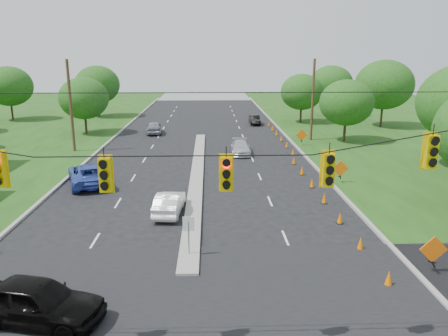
{
  "coord_description": "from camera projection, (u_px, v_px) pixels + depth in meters",
  "views": [
    {
      "loc": [
        1.02,
        -13.25,
        9.43
      ],
      "look_at": [
        1.89,
        12.14,
        2.8
      ],
      "focal_mm": 35.0,
      "sensor_mm": 36.0,
      "label": 1
    }
  ],
  "objects": [
    {
      "name": "black_sedan",
      "position": [
        36.0,
        301.0,
        15.64
      ],
      "size": [
        5.26,
        3.05,
        1.68
      ],
      "primitive_type": "imported",
      "rotation": [
        0.0,
        0.0,
        1.34
      ],
      "color": "black",
      "rests_on": "ground"
    },
    {
      "name": "dark_car_receding",
      "position": [
        255.0,
        120.0,
        60.39
      ],
      "size": [
        1.34,
        3.84,
        1.26
      ],
      "primitive_type": "imported",
      "rotation": [
        0.0,
        0.0,
        0.0
      ],
      "color": "black",
      "rests_on": "ground"
    },
    {
      "name": "white_sedan",
      "position": [
        169.0,
        203.0,
        26.51
      ],
      "size": [
        1.75,
        4.22,
        1.36
      ],
      "primitive_type": "imported",
      "rotation": [
        0.0,
        0.0,
        3.06
      ],
      "color": "white",
      "rests_on": "ground"
    },
    {
      "name": "tree_6",
      "position": [
        97.0,
        85.0,
        66.57
      ],
      "size": [
        6.72,
        6.72,
        7.84
      ],
      "color": "black",
      "rests_on": "ground"
    },
    {
      "name": "silver_car_oncoming",
      "position": [
        154.0,
        127.0,
        53.42
      ],
      "size": [
        2.28,
        4.63,
        1.52
      ],
      "primitive_type": "imported",
      "rotation": [
        0.0,
        0.0,
        3.26
      ],
      "color": "gray",
      "rests_on": "ground"
    },
    {
      "name": "tree_5",
      "position": [
        84.0,
        98.0,
        52.28
      ],
      "size": [
        5.88,
        5.88,
        6.86
      ],
      "color": "black",
      "rests_on": "ground"
    },
    {
      "name": "tree_10",
      "position": [
        384.0,
        85.0,
        57.1
      ],
      "size": [
        7.56,
        7.56,
        8.82
      ],
      "color": "black",
      "rests_on": "ground"
    },
    {
      "name": "utility_pole_far_left",
      "position": [
        71.0,
        106.0,
        42.62
      ],
      "size": [
        0.28,
        0.28,
        9.0
      ],
      "primitive_type": "cylinder",
      "color": "#422D1C",
      "rests_on": "ground"
    },
    {
      "name": "signal_span",
      "position": [
        174.0,
        209.0,
        12.94
      ],
      "size": [
        25.6,
        0.32,
        9.0
      ],
      "color": "#422D1C",
      "rests_on": "ground"
    },
    {
      "name": "median_sign",
      "position": [
        189.0,
        228.0,
        20.59
      ],
      "size": [
        0.55,
        0.06,
        2.05
      ],
      "color": "gray",
      "rests_on": "ground"
    },
    {
      "name": "cone_4",
      "position": [
        312.0,
        183.0,
        31.79
      ],
      "size": [
        0.32,
        0.32,
        0.7
      ],
      "primitive_type": "cone",
      "color": "#FA7000",
      "rests_on": "ground"
    },
    {
      "name": "tree_12",
      "position": [
        302.0,
        92.0,
        60.95
      ],
      "size": [
        5.88,
        5.88,
        6.86
      ],
      "color": "black",
      "rests_on": "ground"
    },
    {
      "name": "curb_right",
      "position": [
        298.0,
        150.0,
        44.51
      ],
      "size": [
        0.25,
        110.0,
        0.16
      ],
      "primitive_type": "cube",
      "color": "gray",
      "rests_on": "ground"
    },
    {
      "name": "cone_1",
      "position": [
        360.0,
        243.0,
        21.64
      ],
      "size": [
        0.32,
        0.32,
        0.7
      ],
      "primitive_type": "cone",
      "color": "#FA7000",
      "rests_on": "ground"
    },
    {
      "name": "cone_5",
      "position": [
        302.0,
        171.0,
        35.18
      ],
      "size": [
        0.32,
        0.32,
        0.7
      ],
      "primitive_type": "cone",
      "color": "#FA7000",
      "rests_on": "ground"
    },
    {
      "name": "cone_12",
      "position": [
        269.0,
        124.0,
        58.89
      ],
      "size": [
        0.32,
        0.32,
        0.7
      ],
      "primitive_type": "cone",
      "color": "#FA7000",
      "rests_on": "ground"
    },
    {
      "name": "cone_9",
      "position": [
        281.0,
        138.0,
        48.73
      ],
      "size": [
        0.32,
        0.32,
        0.7
      ],
      "primitive_type": "cone",
      "color": "#FA7000",
      "rests_on": "ground"
    },
    {
      "name": "cross_street",
      "position": [
        182.0,
        334.0,
        15.16
      ],
      "size": [
        160.0,
        14.0,
        0.02
      ],
      "primitive_type": "cube",
      "color": "black",
      "rests_on": "ground"
    },
    {
      "name": "work_sign_0",
      "position": [
        433.0,
        251.0,
        19.11
      ],
      "size": [
        1.27,
        0.58,
        1.37
      ],
      "color": "black",
      "rests_on": "ground"
    },
    {
      "name": "ground",
      "position": [
        182.0,
        334.0,
        15.16
      ],
      "size": [
        160.0,
        160.0,
        0.0
      ],
      "primitive_type": "plane",
      "color": "black",
      "rests_on": "ground"
    },
    {
      "name": "utility_pole_far_right",
      "position": [
        313.0,
        100.0,
        48.28
      ],
      "size": [
        0.28,
        0.28,
        9.0
      ],
      "primitive_type": "cylinder",
      "color": "#422D1C",
      "rests_on": "ground"
    },
    {
      "name": "cone_3",
      "position": [
        324.0,
        198.0,
        28.41
      ],
      "size": [
        0.32,
        0.32,
        0.7
      ],
      "primitive_type": "cone",
      "color": "#FA7000",
      "rests_on": "ground"
    },
    {
      "name": "cone_8",
      "position": [
        287.0,
        144.0,
        45.35
      ],
      "size": [
        0.32,
        0.32,
        0.7
      ],
      "primitive_type": "cone",
      "color": "#FA7000",
      "rests_on": "ground"
    },
    {
      "name": "blue_pickup",
      "position": [
        88.0,
        174.0,
        32.46
      ],
      "size": [
        4.36,
        6.2,
        1.57
      ],
      "primitive_type": "imported",
      "rotation": [
        0.0,
        0.0,
        3.49
      ],
      "color": "#324BB0",
      "rests_on": "ground"
    },
    {
      "name": "work_sign_1",
      "position": [
        340.0,
        169.0,
        32.65
      ],
      "size": [
        1.27,
        0.58,
        1.37
      ],
      "color": "black",
      "rests_on": "ground"
    },
    {
      "name": "cone_0",
      "position": [
        389.0,
        278.0,
        18.25
      ],
      "size": [
        0.32,
        0.32,
        0.7
      ],
      "primitive_type": "cone",
      "color": "#FA7000",
      "rests_on": "ground"
    },
    {
      "name": "cone_11",
      "position": [
        273.0,
        128.0,
        55.5
      ],
      "size": [
        0.32,
        0.32,
        0.7
      ],
      "primitive_type": "cone",
      "color": "#FA7000",
      "rests_on": "ground"
    },
    {
      "name": "cone_6",
      "position": [
        294.0,
        160.0,
        38.56
      ],
      "size": [
        0.32,
        0.32,
        0.7
      ],
      "primitive_type": "cone",
      "color": "#FA7000",
      "rests_on": "ground"
    },
    {
      "name": "cone_7",
      "position": [
        293.0,
        152.0,
        41.97
      ],
      "size": [
        0.32,
        0.32,
        0.7
      ],
      "primitive_type": "cone",
      "color": "#FA7000",
      "rests_on": "ground"
    },
    {
      "name": "silver_car_far",
      "position": [
        241.0,
        148.0,
        42.45
      ],
      "size": [
        1.87,
        4.43,
        1.28
      ],
      "primitive_type": "imported",
      "rotation": [
        0.0,
        0.0,
        -0.02
      ],
      "color": "#B2B2B8",
      "rests_on": "ground"
    },
    {
      "name": "tree_4",
      "position": [
        9.0,
        86.0,
        63.27
      ],
      "size": [
        6.72,
        6.72,
        7.84
      ],
      "color": "black",
      "rests_on": "ground"
    },
    {
      "name": "tree_11",
      "position": [
        331.0,
        84.0,
        67.76
      ],
      "size": [
        6.72,
        6.72,
        7.84
      ],
      "color": "black",
      "rests_on": "ground"
    },
    {
      "name": "work_sign_2",
      "position": [
        302.0,
        136.0,
        46.19
      ],
      "size": [
        1.27,
        0.58,
        1.37
      ],
      "color": "black",
      "rests_on": "ground"
    },
    {
      "name": "median",
      "position": [
        197.0,
        174.0,
        35.47
      ],
      "size": [
        1.0,
        34.0,
        0.18
      ],
      "primitive_type": "cube",
      "color": "gray",
      "rests_on": "ground"
    },
    {
      "name": "tree_9",
      "position": [
        347.0,
        103.0,
        47.47
      ],
      "size": [
        5.88,
        5.88,
        6.86
      ],
      "color": "black",
      "rests_on": "ground"
    },
    {
      "name": "cone_10",
      "position": [
        277.0,
        133.0,
        52.12
      ],
      "size": [
        0.32,
        0.32,
        0.7
      ],
      "primitive_type": "cone",
      "color": "#FA7000",
      "rests_on": "ground"
    },
    {
      "name": "curb_left",
      "position": [
        99.0,
        151.0,
        43.84
      ],
      "size": [
        0.25,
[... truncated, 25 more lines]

